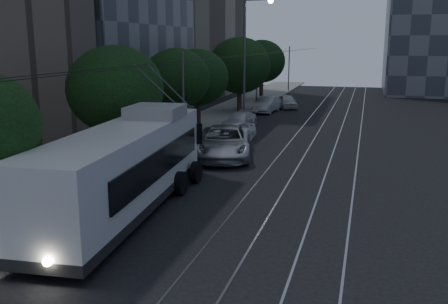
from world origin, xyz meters
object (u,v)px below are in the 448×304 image
object	(u,v)px
car_white_c	(267,105)
car_white_d	(287,102)
car_white_b	(240,120)
trolleybus	(126,167)
pickup_silver	(224,142)
streetlamp_near	(6,42)
streetlamp_far	(249,46)
car_white_a	(231,132)

from	to	relation	value
car_white_c	car_white_d	distance (m)	3.82
car_white_b	car_white_c	bearing A→B (deg)	95.60
trolleybus	car_white_d	world-z (taller)	trolleybus
pickup_silver	car_white_d	world-z (taller)	pickup_silver
streetlamp_near	streetlamp_far	distance (m)	29.12
car_white_b	streetlamp_far	xyz separation A→B (m)	(-0.48, 5.02, 5.60)
pickup_silver	streetlamp_far	distance (m)	15.94
pickup_silver	car_white_d	xyz separation A→B (m)	(0.00, 22.91, -0.21)
car_white_b	car_white_d	world-z (taller)	car_white_d
pickup_silver	car_white_c	xyz separation A→B (m)	(-1.37, 19.35, -0.14)
car_white_a	car_white_c	world-z (taller)	car_white_c
trolleybus	streetlamp_far	xyz separation A→B (m)	(-1.03, 24.95, 4.46)
trolleybus	pickup_silver	bearing A→B (deg)	79.17
streetlamp_far	car_white_a	bearing A→B (deg)	-82.86
car_white_c	car_white_d	bearing A→B (deg)	74.16
streetlamp_near	streetlamp_far	xyz separation A→B (m)	(0.59, 29.11, -0.29)
pickup_silver	car_white_d	distance (m)	22.91
car_white_c	streetlamp_far	xyz separation A→B (m)	(-0.71, -4.47, 5.47)
pickup_silver	streetlamp_near	world-z (taller)	streetlamp_near
streetlamp_far	streetlamp_near	bearing A→B (deg)	-91.17
pickup_silver	car_white_d	bearing A→B (deg)	76.94
trolleybus	car_white_c	world-z (taller)	trolleybus
trolleybus	streetlamp_far	bearing A→B (deg)	87.48
car_white_d	streetlamp_far	xyz separation A→B (m)	(-2.08, -8.03, 5.54)
trolleybus	car_white_a	bearing A→B (deg)	83.97
car_white_d	car_white_b	bearing A→B (deg)	-116.72
car_white_c	car_white_b	bearing A→B (deg)	-86.12
trolleybus	car_white_a	xyz separation A→B (m)	(0.29, 14.42, -1.04)
car_white_b	streetlamp_near	bearing A→B (deg)	-85.59
car_white_b	streetlamp_far	bearing A→B (deg)	102.45
streetlamp_far	car_white_c	bearing A→B (deg)	81.00
pickup_silver	car_white_a	distance (m)	4.42
pickup_silver	car_white_d	size ratio (longest dim) A/B	1.61
pickup_silver	streetlamp_far	bearing A→B (deg)	84.91
car_white_b	streetlamp_near	xyz separation A→B (m)	(-1.07, -24.09, 5.89)
car_white_b	car_white_c	size ratio (longest dim) A/B	0.94
trolleybus	car_white_a	size ratio (longest dim) A/B	3.05
trolleybus	car_white_d	distance (m)	33.02
trolleybus	car_white_b	world-z (taller)	trolleybus
trolleybus	streetlamp_near	bearing A→B (deg)	-116.25
car_white_a	car_white_b	size ratio (longest dim) A/B	0.98
trolleybus	car_white_b	xyz separation A→B (m)	(-0.55, 19.93, -1.14)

